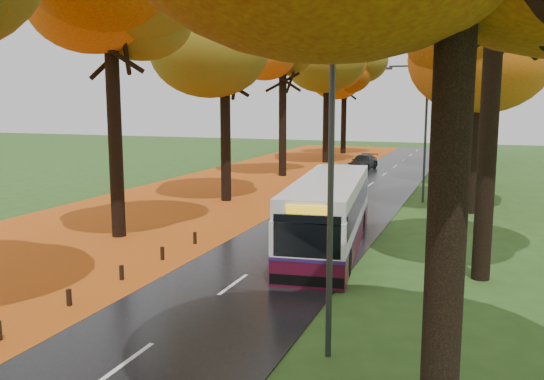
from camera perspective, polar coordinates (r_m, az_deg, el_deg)
The scene contains 13 objects.
road at distance 30.86m, azimuth 6.00°, elevation -2.23°, with size 6.50×90.00×0.04m, color black.
centre_line at distance 30.86m, azimuth 6.00°, elevation -2.19°, with size 0.12×90.00×0.01m, color silver.
leaf_verge at distance 34.15m, azimuth -8.80°, elevation -1.23°, with size 12.00×90.00×0.02m, color #91440D.
leaf_drift at distance 31.72m, azimuth 0.65°, elevation -1.84°, with size 0.90×90.00×0.01m, color #CD5115.
trees_left at distance 34.84m, azimuth -4.78°, elevation 14.77°, with size 9.20×74.00×13.88m.
trees_right at distance 31.53m, azimuth 20.46°, elevation 15.17°, with size 9.30×74.20×13.96m.
streetlamp_near at distance 12.91m, azimuth 4.79°, elevation 3.47°, with size 2.45×0.18×8.00m.
streetlamp_mid at distance 34.58m, azimuth 14.59°, elevation 6.56°, with size 2.45×0.18×8.00m.
streetlamp_far at distance 56.51m, azimuth 16.83°, elevation 7.24°, with size 2.45×0.18×8.00m.
bus at distance 23.11m, azimuth 5.63°, elevation -2.19°, with size 3.76×10.90×2.81m.
car_white at distance 37.60m, azimuth 5.01°, elevation 0.97°, with size 1.79×4.44×1.51m, color silver.
car_silver at distance 40.87m, azimuth 6.26°, elevation 1.52°, with size 1.51×4.33×1.43m, color gray.
car_dark at distance 50.47m, azimuth 9.00°, elevation 2.75°, with size 1.75×4.30×1.25m, color black.
Camera 1 is at (7.35, -4.39, 5.91)m, focal length 38.00 mm.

